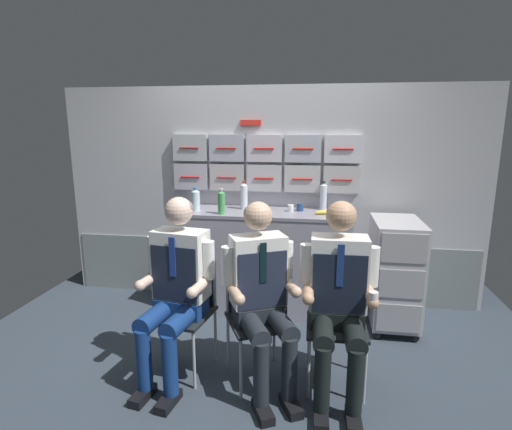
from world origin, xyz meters
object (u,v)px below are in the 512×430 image
crew_member_right (339,291)px  folding_chair_center (255,304)px  snack_banana (323,212)px  coffee_cup_spare (300,207)px  service_trolley (395,271)px  folding_chair_left (188,298)px  sparkling_bottle_green (244,196)px  folding_chair_right (336,309)px  crew_member_center (262,288)px  crew_member_left (176,281)px

crew_member_right → folding_chair_center: bearing=166.2°
snack_banana → coffee_cup_spare: bearing=150.1°
service_trolley → coffee_cup_spare: coffee_cup_spare is taller
folding_chair_left → crew_member_right: bearing=-8.7°
folding_chair_center → sparkling_bottle_green: size_ratio=3.11×
service_trolley → folding_chair_left: size_ratio=1.14×
service_trolley → snack_banana: (-0.64, 0.11, 0.48)m
folding_chair_right → crew_member_center: bearing=-162.3°
crew_member_left → crew_member_center: bearing=-1.1°
crew_member_right → coffee_cup_spare: crew_member_right is taller
coffee_cup_spare → crew_member_center: bearing=-98.4°
folding_chair_left → crew_member_right: crew_member_right is taller
folding_chair_center → snack_banana: (0.47, 1.00, 0.48)m
crew_member_left → sparkling_bottle_green: size_ratio=4.74×
folding_chair_left → sparkling_bottle_green: size_ratio=3.11×
folding_chair_left → coffee_cup_spare: (0.76, 1.10, 0.50)m
sparkling_bottle_green → coffee_cup_spare: (0.54, -0.01, -0.09)m
folding_chair_left → coffee_cup_spare: 1.42m
crew_member_right → snack_banana: (-0.10, 1.14, 0.28)m
folding_chair_right → crew_member_left: bearing=-172.3°
service_trolley → coffee_cup_spare: 1.02m
service_trolley → crew_member_right: 1.17m
service_trolley → coffee_cup_spare: size_ratio=13.76×
crew_member_left → folding_chair_left: bearing=80.7°
folding_chair_center → service_trolley: bearing=38.4°
coffee_cup_spare → sparkling_bottle_green: bearing=179.3°
crew_member_left → folding_chair_right: (1.10, 0.15, -0.19)m
folding_chair_right → service_trolley: bearing=58.0°
folding_chair_right → crew_member_right: bearing=-88.8°
folding_chair_right → sparkling_bottle_green: (-0.85, 1.11, 0.59)m
folding_chair_left → snack_banana: size_ratio=4.93×
coffee_cup_spare → service_trolley: bearing=-15.7°
crew_member_center → crew_member_right: crew_member_right is taller
crew_member_center → sparkling_bottle_green: size_ratio=4.70×
service_trolley → folding_chair_center: service_trolley is taller
folding_chair_left → folding_chair_center: 0.51m
crew_member_left → folding_chair_center: size_ratio=1.53×
crew_member_left → crew_member_center: (0.60, -0.01, -0.01)m
folding_chair_right → crew_member_right: size_ratio=0.65×
crew_member_left → folding_chair_right: size_ratio=1.53×
sparkling_bottle_green → coffee_cup_spare: bearing=-0.7°
service_trolley → snack_banana: snack_banana is taller
crew_member_right → snack_banana: crew_member_right is taller
folding_chair_center → crew_member_center: (0.07, -0.14, 0.19)m
service_trolley → folding_chair_right: 1.02m
coffee_cup_spare → folding_chair_left: bearing=-124.8°
crew_member_center → folding_chair_right: 0.56m
folding_chair_right → crew_member_right: (0.00, -0.16, 0.20)m
crew_member_center → snack_banana: 1.24m
folding_chair_right → crew_member_right: crew_member_right is taller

